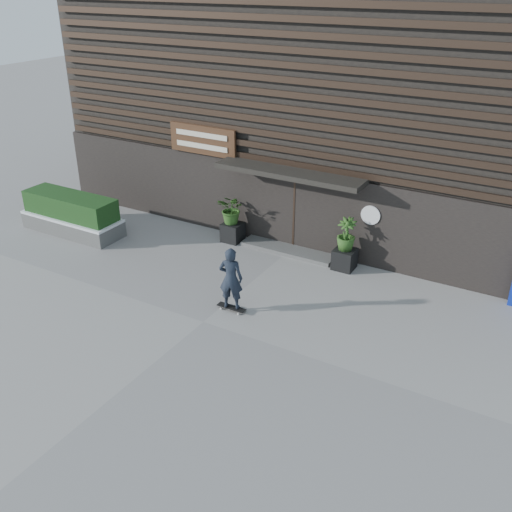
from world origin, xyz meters
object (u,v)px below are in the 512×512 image
Objects in this scene: planter_pot_left at (233,232)px; planter_pot_right at (344,259)px; skateboarder at (231,279)px; raised_bed at (73,224)px.

planter_pot_right is (3.80, 0.00, 0.00)m from planter_pot_left.
planter_pot_left is at bearing 180.00° from planter_pot_right.
planter_pot_right is 0.34× the size of skateboarder.
planter_pot_right is at bearing 0.00° from planter_pot_left.
raised_bed is at bearing -157.76° from planter_pot_left.
skateboarder is (-1.59, -3.59, 0.61)m from planter_pot_right.
skateboarder is at bearing -113.94° from planter_pot_right.
skateboarder reaches higher than planter_pot_left.
raised_bed is 2.01× the size of skateboarder.
skateboarder reaches higher than raised_bed.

